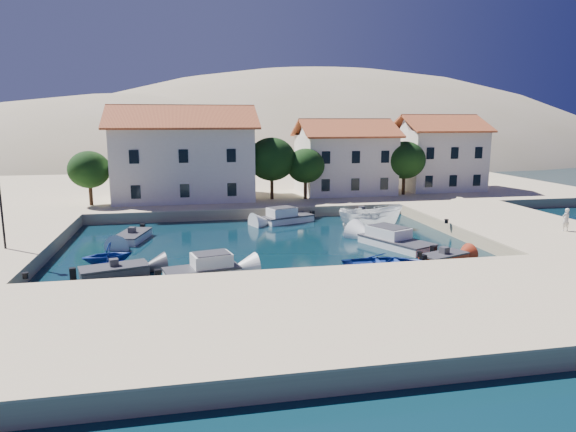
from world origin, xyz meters
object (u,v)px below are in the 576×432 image
at_px(building_right, 438,152).
at_px(cabin_cruiser_east, 396,241).
at_px(cabin_cruiser_south, 202,270).
at_px(rowboat_south, 386,271).
at_px(boat_east, 370,228).
at_px(pedestrian, 566,220).
at_px(lamppost, 0,191).
at_px(building_left, 183,152).
at_px(building_mid, 345,156).

xyz_separation_m(building_right, cabin_cruiser_east, (-14.83, -22.91, -5.00)).
relative_size(cabin_cruiser_south, rowboat_south, 0.87).
bearing_deg(boat_east, rowboat_south, 166.65).
bearing_deg(rowboat_south, cabin_cruiser_south, 91.36).
bearing_deg(cabin_cruiser_east, boat_east, -28.72).
relative_size(building_right, pedestrian, 5.43).
distance_m(lamppost, rowboat_south, 25.02).
height_order(lamppost, boat_east, lamppost).
xyz_separation_m(building_left, lamppost, (-11.50, -20.00, -1.18)).
xyz_separation_m(building_mid, lamppost, (-29.50, -21.00, -0.47)).
height_order(building_right, cabin_cruiser_south, building_right).
height_order(building_left, building_right, building_left).
height_order(lamppost, cabin_cruiser_east, lamppost).
bearing_deg(cabin_cruiser_south, building_right, 30.98).
distance_m(rowboat_south, pedestrian, 16.38).
xyz_separation_m(building_right, rowboat_south, (-17.78, -28.40, -5.47)).
xyz_separation_m(lamppost, cabin_cruiser_south, (12.41, -5.59, -4.28)).
xyz_separation_m(building_left, building_mid, (18.00, 1.00, -0.71)).
height_order(rowboat_south, boat_east, boat_east).
relative_size(building_mid, cabin_cruiser_east, 1.68).
bearing_deg(building_mid, boat_east, -98.70).
xyz_separation_m(boat_east, pedestrian, (12.33, -8.23, 1.87)).
xyz_separation_m(building_left, cabin_cruiser_east, (15.17, -20.91, -5.46)).
bearing_deg(boat_east, cabin_cruiser_south, 130.11).
height_order(building_mid, boat_east, building_mid).
distance_m(cabin_cruiser_south, pedestrian, 27.31).
xyz_separation_m(rowboat_south, boat_east, (3.45, 12.19, 0.00)).
bearing_deg(building_mid, lamppost, -144.55).
distance_m(building_mid, rowboat_south, 28.48).
xyz_separation_m(lamppost, pedestrian, (39.50, -2.43, -2.88)).
relative_size(cabin_cruiser_south, cabin_cruiser_east, 0.75).
xyz_separation_m(building_mid, pedestrian, (10.00, -23.43, -3.35)).
height_order(boat_east, pedestrian, pedestrian).
relative_size(cabin_cruiser_south, boat_east, 0.83).
bearing_deg(boat_east, lamppost, 104.51).
height_order(cabin_cruiser_south, boat_east, cabin_cruiser_south).
bearing_deg(cabin_cruiser_south, rowboat_south, -16.60).
distance_m(rowboat_south, cabin_cruiser_east, 6.24).
bearing_deg(building_mid, building_left, -176.82).
height_order(building_left, cabin_cruiser_south, building_left).
bearing_deg(rowboat_south, building_right, -26.61).
bearing_deg(pedestrian, lamppost, -7.89).
height_order(cabin_cruiser_south, cabin_cruiser_east, same).
xyz_separation_m(building_left, pedestrian, (28.00, -22.43, -4.06)).
distance_m(building_left, pedestrian, 36.11).
distance_m(cabin_cruiser_south, cabin_cruiser_east, 15.00).
bearing_deg(building_right, lamppost, -152.07).
distance_m(building_left, building_right, 30.07).
distance_m(building_left, lamppost, 23.10).
distance_m(lamppost, cabin_cruiser_east, 27.02).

